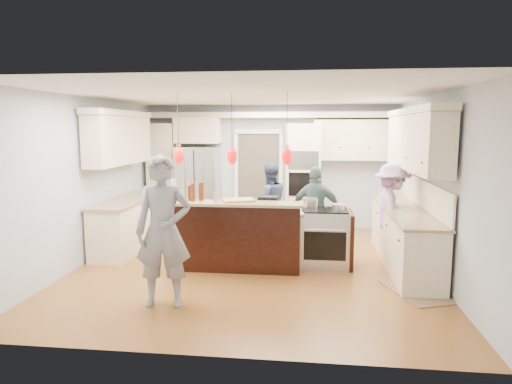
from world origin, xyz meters
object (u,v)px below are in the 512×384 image
refrigerator (198,188)px  kitchen_island (239,235)px  person_bar_end (163,231)px  island_range (326,238)px  person_far_left (269,203)px

refrigerator → kitchen_island: bearing=-63.1°
refrigerator → kitchen_island: 2.91m
refrigerator → person_bar_end: bearing=-81.6°
kitchen_island → person_bar_end: person_bar_end is taller
kitchen_island → island_range: (1.41, 0.08, -0.03)m
refrigerator → kitchen_island: (1.30, -2.57, -0.41)m
island_range → person_far_left: person_far_left is taller
person_bar_end → person_far_left: 3.52m
kitchen_island → person_far_left: (0.36, 1.53, 0.28)m
island_range → person_bar_end: (-2.06, -1.91, 0.48)m
person_bar_end → person_far_left: person_bar_end is taller
kitchen_island → island_range: size_ratio=2.28×
person_bar_end → person_far_left: bearing=63.6°
kitchen_island → person_far_left: bearing=76.7°
person_bar_end → refrigerator: bearing=88.7°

